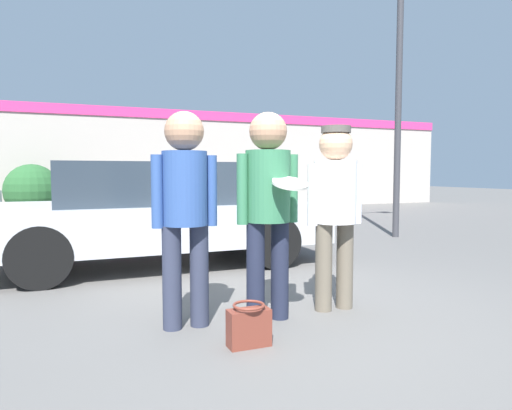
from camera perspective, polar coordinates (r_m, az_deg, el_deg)
name	(u,v)px	position (r m, az deg, el deg)	size (l,w,h in m)	color
ground_plane	(287,311)	(4.15, 3.92, -13.14)	(56.00, 56.00, 0.00)	#5B5956
storefront_building	(129,159)	(14.86, -15.55, 5.58)	(24.00, 0.22, 3.24)	#B2A89E
person_left	(185,200)	(3.60, -8.87, 0.63)	(0.52, 0.35, 1.70)	#2D3347
person_middle_with_frisbee	(268,196)	(3.73, 1.53, 1.09)	(0.54, 0.59, 1.72)	#1E2338
person_right	(335,200)	(4.10, 9.86, 0.63)	(0.55, 0.38, 1.63)	#665B4C
parked_car_near	(153,212)	(6.22, -12.71, -0.90)	(4.39, 1.91, 1.36)	#B7BABF
street_lamp	(408,30)	(9.53, 18.49, 19.99)	(1.21, 0.35, 6.40)	#38383D
shrub	(32,191)	(13.87, -26.19, 1.62)	(1.46, 1.46, 1.46)	#285B2D
handbag	(249,326)	(3.33, -0.90, -14.86)	(0.30, 0.23, 0.30)	brown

